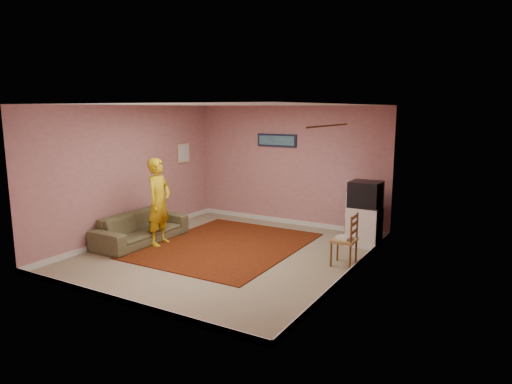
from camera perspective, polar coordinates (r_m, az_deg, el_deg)
The scene contains 26 objects.
ground at distance 8.20m, azimuth -3.67°, elevation -7.66°, with size 5.00×5.00×0.00m, color tan.
wall_back at distance 10.05m, azimuth 4.19°, elevation 3.27°, with size 4.50×0.02×2.60m, color tan.
wall_front at distance 6.02m, azimuth -17.14°, elevation -1.93°, with size 4.50×0.02×2.60m, color tan.
wall_left at distance 9.33m, azimuth -15.35°, elevation 2.38°, with size 0.02×5.00×2.60m, color tan.
wall_right at distance 6.92m, azimuth 11.91°, elevation -0.14°, with size 0.02×5.00×2.60m, color tan.
ceiling at distance 7.80m, azimuth -3.89°, elevation 10.82°, with size 4.50×5.00×0.02m, color silver.
baseboard_back at distance 10.27m, azimuth 4.07°, elevation -3.67°, with size 4.50×0.02×0.10m, color silver.
baseboard_front at distance 6.40m, azimuth -16.46°, elevation -12.92°, with size 4.50×0.02×0.10m, color silver.
baseboard_left at distance 9.57m, azimuth -14.95°, elevation -5.05°, with size 0.02×5.00×0.10m, color silver.
baseboard_right at distance 7.25m, azimuth 11.46°, elevation -9.90°, with size 0.02×5.00×0.10m, color silver.
window at distance 6.06m, azimuth 9.23°, elevation -0.08°, with size 0.01×1.10×1.50m, color black.
curtain_sheer at distance 5.96m, azimuth 8.53°, elevation -2.19°, with size 0.01×0.75×2.10m, color silver.
curtain_floral at distance 6.61m, azimuth 10.65°, elevation -1.02°, with size 0.01×0.35×2.10m, color beige.
curtain_rod at distance 5.98m, azimuth 9.07°, elevation 8.18°, with size 0.02×0.02×1.40m, color brown.
picture_back at distance 10.10m, azimuth 2.61°, elevation 6.46°, with size 0.95×0.04×0.28m.
picture_left at distance 10.45m, azimuth -9.04°, elevation 4.83°, with size 0.04×0.38×0.42m.
area_rug at distance 8.64m, azimuth -3.77°, elevation -6.67°, with size 2.60×3.25×0.02m, color black.
tv_cabinet at distance 8.82m, azimuth 13.38°, elevation -4.15°, with size 0.58×0.52×0.73m, color silver.
crt_tv at distance 8.69m, azimuth 13.51°, elevation -0.26°, with size 0.57×0.51×0.48m.
chair_a at distance 9.31m, azimuth 12.41°, elevation -2.44°, with size 0.38×0.36×0.45m.
dvd_player at distance 9.32m, azimuth 12.40°, elevation -2.74°, with size 0.38×0.27×0.07m, color silver.
blue_throw at distance 9.28m, azimuth 12.45°, elevation -1.45°, with size 0.42×0.05×0.44m, color #9BC8FF.
chair_b at distance 7.59m, azimuth 10.98°, elevation -5.15°, with size 0.39×0.40×0.47m.
game_console at distance 7.60m, azimuth 10.97°, elevation -5.61°, with size 0.23×0.17×0.05m, color silver.
sofa at distance 9.03m, azimuth -14.15°, elevation -4.38°, with size 1.95×0.76×0.57m, color brown.
person at distance 8.70m, azimuth -12.04°, elevation -1.22°, with size 0.60×0.39×1.64m, color gold.
Camera 1 is at (4.35, -6.47, 2.53)m, focal length 32.00 mm.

